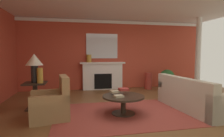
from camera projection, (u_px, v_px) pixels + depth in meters
The scene contains 20 objects.
ground_plane at pixel (136, 110), 4.68m from camera, with size 9.49×9.49×0.00m, color brown.
wall_fireplace at pixel (112, 55), 7.63m from camera, with size 7.90×0.12×2.82m, color #B7422D.
ceiling_panel at pixel (133, 0), 4.75m from camera, with size 7.90×6.76×0.06m, color white.
crown_moulding at pixel (112, 22), 7.45m from camera, with size 7.90×0.08×0.12m, color white.
area_rug at pixel (123, 114), 4.40m from camera, with size 3.21×2.23×0.01m, color #993D33.
fireplace at pixel (103, 76), 7.41m from camera, with size 1.80×0.35×1.11m.
mantel_mirror at pixel (102, 46), 7.43m from camera, with size 1.28×0.04×0.99m, color silver.
sofa at pixel (193, 98), 4.71m from camera, with size 1.05×2.16×0.85m.
armchair_near_window at pixel (52, 105), 4.08m from camera, with size 0.91×0.91×0.95m.
coffee_table at pixel (123, 100), 4.38m from camera, with size 1.00×1.00×0.45m.
side_table at pixel (35, 94), 4.80m from camera, with size 0.56×0.56×0.70m.
table_lamp at pixel (34, 62), 4.73m from camera, with size 0.44×0.44×0.75m.
vase_tall_corner at pixel (148, 81), 7.51m from camera, with size 0.31×0.31×0.67m, color #9E3328.
vase_mantel_left at pixel (89, 58), 7.20m from camera, with size 0.20×0.20×0.30m, color #B7892D.
vase_on_side_table at pixel (40, 75), 4.67m from camera, with size 0.15×0.15×0.39m, color #B7892D.
book_red_cover at pixel (118, 96), 4.23m from camera, with size 0.21×0.18×0.05m, color tan.
book_art_folio at pixel (115, 92), 4.49m from camera, with size 0.21×0.15×0.05m, color tan.
book_small_novel at pixel (124, 89), 4.50m from camera, with size 0.22×0.18×0.06m, color maroon.
potted_plant at pixel (167, 78), 7.20m from camera, with size 0.56×0.56×0.83m.
column_white at pixel (198, 55), 7.03m from camera, with size 0.20×0.20×2.82m, color white.
Camera 1 is at (-1.53, -4.36, 1.45)m, focal length 29.33 mm.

